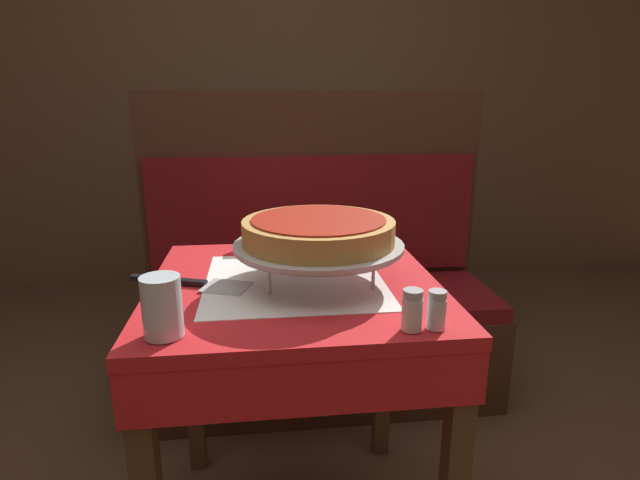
% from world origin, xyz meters
% --- Properties ---
extents(dining_table_front, '(0.69, 0.69, 0.76)m').
position_xyz_m(dining_table_front, '(0.00, 0.00, 0.66)').
color(dining_table_front, red).
rests_on(dining_table_front, ground_plane).
extents(dining_table_rear, '(0.85, 0.85, 0.76)m').
position_xyz_m(dining_table_rear, '(0.29, 1.56, 0.66)').
color(dining_table_rear, '#1E6B33').
rests_on(dining_table_rear, ground_plane).
extents(booth_bench, '(1.42, 0.52, 1.23)m').
position_xyz_m(booth_bench, '(0.14, 0.76, 0.34)').
color(booth_bench, '#3D2316').
rests_on(booth_bench, ground_plane).
extents(back_wall_panel, '(6.00, 0.04, 2.40)m').
position_xyz_m(back_wall_panel, '(0.00, 2.17, 1.20)').
color(back_wall_panel, brown).
rests_on(back_wall_panel, ground_plane).
extents(pizza_pan_stand, '(0.41, 0.41, 0.10)m').
position_xyz_m(pizza_pan_stand, '(0.06, -0.01, 0.85)').
color(pizza_pan_stand, '#ADADB2').
rests_on(pizza_pan_stand, dining_table_front).
extents(deep_dish_pizza, '(0.36, 0.36, 0.06)m').
position_xyz_m(deep_dish_pizza, '(0.06, -0.01, 0.89)').
color(deep_dish_pizza, '#C68E47').
rests_on(deep_dish_pizza, pizza_pan_stand).
extents(pizza_server, '(0.30, 0.15, 0.01)m').
position_xyz_m(pizza_server, '(-0.24, -0.00, 0.77)').
color(pizza_server, '#BCBCC1').
rests_on(pizza_server, dining_table_front).
extents(water_glass_near, '(0.07, 0.07, 0.12)m').
position_xyz_m(water_glass_near, '(-0.26, -0.27, 0.82)').
color(water_glass_near, silver).
rests_on(water_glass_near, dining_table_front).
extents(salt_shaker, '(0.04, 0.04, 0.08)m').
position_xyz_m(salt_shaker, '(0.20, -0.30, 0.80)').
color(salt_shaker, silver).
rests_on(salt_shaker, dining_table_front).
extents(pepper_shaker, '(0.04, 0.04, 0.08)m').
position_xyz_m(pepper_shaker, '(0.25, -0.30, 0.80)').
color(pepper_shaker, silver).
rests_on(pepper_shaker, dining_table_front).
extents(napkin_holder, '(0.10, 0.05, 0.09)m').
position_xyz_m(napkin_holder, '(-0.07, 0.30, 0.81)').
color(napkin_holder, '#B2B2B7').
rests_on(napkin_holder, dining_table_front).
extents(condiment_caddy, '(0.15, 0.15, 0.16)m').
position_xyz_m(condiment_caddy, '(0.33, 1.56, 0.79)').
color(condiment_caddy, black).
rests_on(condiment_caddy, dining_table_rear).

